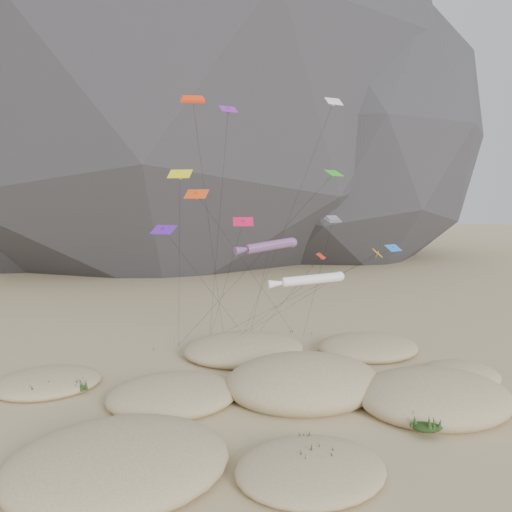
% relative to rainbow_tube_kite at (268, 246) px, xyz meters
% --- Properties ---
extents(ground, '(500.00, 500.00, 0.00)m').
position_rel_rainbow_tube_kite_xyz_m(ground, '(-0.47, -12.16, -13.61)').
color(ground, '#CCB789').
rests_on(ground, ground).
extents(rock_headland, '(226.37, 148.64, 177.50)m').
position_rel_rainbow_tube_kite_xyz_m(rock_headland, '(5.90, 106.56, 59.08)').
color(rock_headland, black).
rests_on(rock_headland, ground).
extents(dunes, '(49.99, 37.47, 4.51)m').
position_rel_rainbow_tube_kite_xyz_m(dunes, '(-1.51, -8.31, -12.83)').
color(dunes, '#CCB789').
rests_on(dunes, ground).
extents(dune_grass, '(42.67, 27.70, 1.52)m').
position_rel_rainbow_tube_kite_xyz_m(dune_grass, '(-1.47, -8.17, -12.76)').
color(dune_grass, black).
rests_on(dune_grass, ground).
extents(kite_stakes, '(21.70, 3.49, 0.30)m').
position_rel_rainbow_tube_kite_xyz_m(kite_stakes, '(0.55, 11.63, -13.46)').
color(kite_stakes, '#3F2D1E').
rests_on(kite_stakes, ground).
extents(rainbow_tube_kite, '(7.54, 12.74, 14.45)m').
position_rel_rainbow_tube_kite_xyz_m(rainbow_tube_kite, '(0.00, 0.00, 0.00)').
color(rainbow_tube_kite, '#EB5518').
rests_on(rainbow_tube_kite, ground).
extents(white_tube_kite, '(8.06, 16.46, 11.57)m').
position_rel_rainbow_tube_kite_xyz_m(white_tube_kite, '(1.95, -6.50, -2.80)').
color(white_tube_kite, white).
rests_on(white_tube_kite, ground).
extents(orange_parafoil, '(6.53, 8.35, 29.90)m').
position_rel_rainbow_tube_kite_xyz_m(orange_parafoil, '(-7.20, 4.28, 15.43)').
color(orange_parafoil, '#F6330C').
rests_on(orange_parafoil, ground).
extents(multi_parafoil, '(2.43, 9.83, 16.77)m').
position_rel_rainbow_tube_kite_xyz_m(multi_parafoil, '(8.47, 1.59, 2.56)').
color(multi_parafoil, '#D64B16').
rests_on(multi_parafoil, ground).
extents(delta_kites, '(26.44, 19.34, 30.07)m').
position_rel_rainbow_tube_kite_xyz_m(delta_kites, '(-0.29, -0.77, 4.78)').
color(delta_kites, red).
rests_on(delta_kites, ground).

